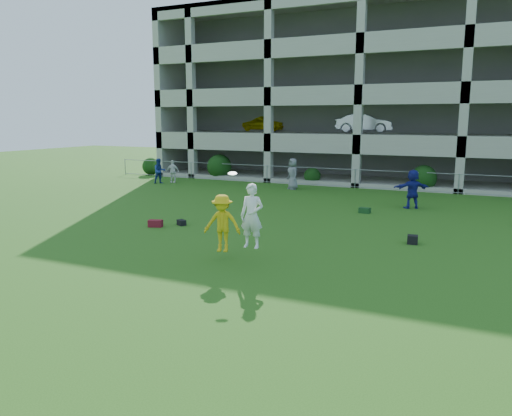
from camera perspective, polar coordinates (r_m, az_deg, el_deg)
The scene contains 13 objects.
ground at distance 14.42m, azimuth -7.62°, elevation -7.20°, with size 100.00×100.00×0.00m, color #235114.
bystander_a at distance 33.83m, azimuth -10.98°, elevation 4.17°, with size 0.81×0.63×1.66m, color navy.
bystander_b at distance 34.19m, azimuth -9.51°, elevation 4.15°, with size 0.89×0.37×1.51m, color white.
bystander_c at distance 30.53m, azimuth 4.22°, elevation 3.91°, with size 0.93×0.60×1.90m, color slate.
bystander_d at distance 25.14m, azimuth 17.44°, elevation 2.09°, with size 1.75×0.56×1.88m, color navy.
bag_red_a at distance 20.38m, azimuth -11.42°, elevation -1.74°, with size 0.55×0.30×0.28m, color maroon.
bag_black_b at distance 20.52m, azimuth -8.52°, elevation -1.66°, with size 0.40×0.25×0.22m, color black.
crate_d at distance 18.15m, azimuth 17.46°, elevation -3.46°, with size 0.35×0.35×0.30m, color black.
bag_green_g at distance 23.43m, azimuth 12.31°, elevation -0.27°, with size 0.50×0.30×0.25m, color #133619.
frisbee_contest at distance 15.11m, azimuth -2.81°, elevation -1.48°, with size 2.01×0.92×2.46m.
parking_garage at distance 39.99m, azimuth 14.61°, elevation 12.38°, with size 30.00×14.00×12.00m.
fence at distance 31.66m, azimuth 11.26°, elevation 3.35°, with size 36.06×0.06×1.20m.
shrub_row at distance 31.50m, azimuth 19.78°, elevation 4.55°, with size 34.38×2.52×3.50m.
Camera 1 is at (7.51, -11.54, 4.30)m, focal length 35.00 mm.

